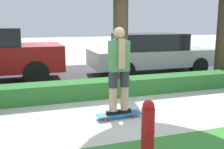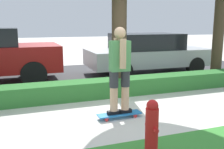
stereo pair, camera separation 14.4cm
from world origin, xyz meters
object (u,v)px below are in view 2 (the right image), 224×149
skateboard (119,114)px  skater_person (120,69)px  parked_car_middle (148,53)px  fire_hydrant (152,128)px

skateboard → skater_person: skater_person is taller
parked_car_middle → fire_hydrant: 6.14m
skateboard → fire_hydrant: 1.55m
skateboard → skater_person: size_ratio=0.52×
skater_person → fire_hydrant: skater_person is taller
skateboard → parked_car_middle: 4.81m
skateboard → parked_car_middle: bearing=56.1°
parked_car_middle → fire_hydrant: size_ratio=5.59×
fire_hydrant → skater_person: bearing=85.2°
skater_person → fire_hydrant: bearing=-94.8°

